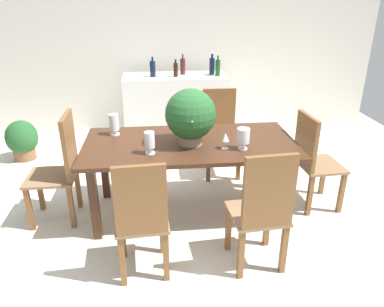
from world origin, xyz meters
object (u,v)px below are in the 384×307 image
Objects in this scene: crystal_vase_right at (114,123)px; wine_bottle_dark at (218,68)px; crystal_vase_left at (150,141)px; crystal_vase_center_near at (243,136)px; chair_foot_end at (312,157)px; chair_far_right at (220,128)px; wine_bottle_clear at (212,66)px; wine_bottle_tall at (153,69)px; dining_table at (190,150)px; wine_bottle_amber at (176,70)px; wine_glass at (225,138)px; flower_centerpiece at (190,116)px; chair_near_left at (142,217)px; wine_bottle_green at (183,66)px; chair_near_right at (263,208)px; potted_plant_floor at (22,140)px; kitchen_counter at (176,108)px; chair_head_end at (62,165)px.

wine_bottle_dark is (1.31, 1.67, 0.22)m from crystal_vase_right.
crystal_vase_center_near is at bearing 1.20° from crystal_vase_left.
chair_far_right is (-0.78, 0.93, 0.01)m from chair_foot_end.
chair_foot_end is at bearing -70.80° from wine_bottle_clear.
wine_bottle_tall is at bearing 126.69° from chair_far_right.
chair_foot_end is 3.59× the size of wine_bottle_tall.
wine_bottle_amber is (-0.02, 1.95, 0.41)m from dining_table.
crystal_vase_center_near reaches higher than wine_glass.
flower_centerpiece reaches higher than crystal_vase_center_near.
wine_bottle_tall is at bearing -95.98° from chair_near_left.
wine_glass is 2.17m from wine_bottle_dark.
chair_far_right is at bearing 36.70° from chair_foot_end.
wine_glass is 2.32m from wine_bottle_green.
chair_near_right is 1.04× the size of chair_near_left.
potted_plant_floor is (-2.09, -0.44, -0.80)m from wine_bottle_amber.
wine_glass is at bearing 3.87° from crystal_vase_left.
wine_bottle_clear reaches higher than chair_foot_end.
chair_near_right is at bearing -89.69° from crystal_vase_center_near.
chair_near_right reaches higher than crystal_vase_right.
chair_near_left is at bearing -116.07° from dining_table.
dining_table is 2.04× the size of chair_foot_end.
crystal_vase_center_near is at bearing -25.71° from dining_table.
wine_bottle_clear is (0.52, 2.11, 0.06)m from flower_centerpiece.
potted_plant_floor is (-2.08, -0.53, -0.21)m from kitchen_counter.
wine_glass is (0.68, 0.05, -0.01)m from crystal_vase_left.
wine_bottle_green reaches higher than wine_glass.
wine_bottle_amber is (0.01, -0.09, 0.59)m from kitchen_counter.
chair_head_end is at bearing -151.25° from chair_far_right.
chair_near_left is 3.66× the size of wine_bottle_tall.
chair_head_end reaches higher than crystal_vase_right.
chair_head_end is 4.39× the size of wine_bottle_amber.
wine_bottle_dark is at bearing -18.73° from wine_bottle_green.
wine_glass is (-0.16, 0.03, -0.02)m from crystal_vase_center_near.
crystal_vase_center_near is 0.69× the size of wine_bottle_dark.
wine_bottle_tall is at bearing 99.33° from flower_centerpiece.
crystal_vase_left is at bearing -99.71° from chair_near_left.
chair_head_end is (-1.22, 0.00, -0.10)m from dining_table.
wine_bottle_amber is at bearing 90.45° from dining_table.
chair_far_right is 1.42m from wine_bottle_tall.
wine_bottle_amber is (0.72, 1.67, 0.20)m from crystal_vase_right.
chair_near_right is 3.67× the size of wine_bottle_green.
wine_bottle_dark is at bearing 73.35° from dining_table.
wine_bottle_amber reaches higher than crystal_vase_right.
flower_centerpiece is 2.06m from wine_bottle_tall.
chair_head_end is 3.86× the size of wine_bottle_tall.
wine_glass is 2.29m from kitchen_counter.
wine_bottle_dark is (0.92, -0.03, 0.00)m from wine_bottle_tall.
potted_plant_floor is at bearing -150.26° from chair_head_end.
chair_head_end is 0.64m from crystal_vase_right.
crystal_vase_right is (-0.28, 1.19, 0.33)m from chair_near_left.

